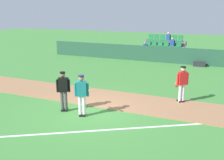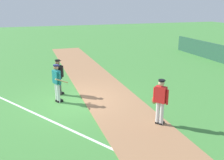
{
  "view_description": "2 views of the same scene",
  "coord_description": "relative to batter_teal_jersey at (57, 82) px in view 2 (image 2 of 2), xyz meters",
  "views": [
    {
      "loc": [
        5.12,
        -9.51,
        4.29
      ],
      "look_at": [
        0.69,
        0.78,
        1.27
      ],
      "focal_mm": 42.18,
      "sensor_mm": 36.0,
      "label": 1
    },
    {
      "loc": [
        11.16,
        -1.77,
        4.39
      ],
      "look_at": [
        0.68,
        1.69,
        1.03
      ],
      "focal_mm": 41.11,
      "sensor_mm": 36.0,
      "label": 2
    }
  ],
  "objects": [
    {
      "name": "runner_red_jersey",
      "position": [
        3.47,
        3.3,
        -0.01
      ],
      "size": [
        0.61,
        0.47,
        1.76
      ],
      "color": "silver",
      "rests_on": "ground"
    },
    {
      "name": "foul_line_chalk",
      "position": [
        3.02,
        0.17,
        -0.96
      ],
      "size": [
        10.26,
        6.4,
        0.01
      ],
      "primitive_type": "cube",
      "rotation": [
        0.0,
        0.0,
        0.55
      ],
      "color": "white",
      "rests_on": "ground"
    },
    {
      "name": "umpire_home_plate",
      "position": [
        -1.01,
        0.2,
        0.03
      ],
      "size": [
        0.54,
        0.43,
        1.76
      ],
      "color": "#4C4C4C",
      "rests_on": "ground"
    },
    {
      "name": "batter_teal_jersey",
      "position": [
        0.0,
        0.0,
        0.0
      ],
      "size": [
        0.75,
        0.69,
        1.76
      ],
      "color": "white",
      "rests_on": "ground"
    },
    {
      "name": "ground_plane",
      "position": [
        0.02,
        0.67,
        -0.97
      ],
      "size": [
        80.0,
        80.0,
        0.0
      ],
      "primitive_type": "plane",
      "color": "#42843A"
    },
    {
      "name": "infield_dirt_path",
      "position": [
        0.02,
        2.41,
        -0.95
      ],
      "size": [
        28.0,
        2.58,
        0.03
      ],
      "primitive_type": "cube",
      "color": "#9E704C",
      "rests_on": "ground"
    }
  ]
}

